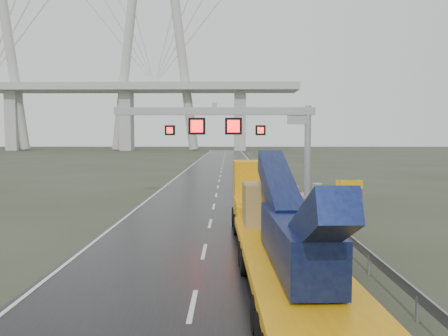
{
  "coord_description": "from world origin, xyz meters",
  "views": [
    {
      "loc": [
        1.05,
        -14.37,
        4.95
      ],
      "look_at": [
        0.79,
        9.72,
        3.2
      ],
      "focal_mm": 35.0,
      "sensor_mm": 36.0,
      "label": 1
    }
  ],
  "objects_px": {
    "sign_gantry": "(243,127)",
    "exit_sign_pair": "(349,193)",
    "striped_barrier": "(299,200)",
    "heavy_haul_truck": "(273,218)"
  },
  "relations": [
    {
      "from": "sign_gantry",
      "to": "exit_sign_pair",
      "type": "relative_size",
      "value": 5.84
    },
    {
      "from": "sign_gantry",
      "to": "striped_barrier",
      "type": "relative_size",
      "value": 14.55
    },
    {
      "from": "exit_sign_pair",
      "to": "striped_barrier",
      "type": "height_order",
      "value": "exit_sign_pair"
    },
    {
      "from": "exit_sign_pair",
      "to": "striped_barrier",
      "type": "distance_m",
      "value": 6.34
    },
    {
      "from": "heavy_haul_truck",
      "to": "striped_barrier",
      "type": "relative_size",
      "value": 18.28
    },
    {
      "from": "heavy_haul_truck",
      "to": "exit_sign_pair",
      "type": "height_order",
      "value": "heavy_haul_truck"
    },
    {
      "from": "heavy_haul_truck",
      "to": "exit_sign_pair",
      "type": "xyz_separation_m",
      "value": [
        5.0,
        7.16,
        0.09
      ]
    },
    {
      "from": "exit_sign_pair",
      "to": "heavy_haul_truck",
      "type": "bearing_deg",
      "value": -122.57
    },
    {
      "from": "striped_barrier",
      "to": "sign_gantry",
      "type": "bearing_deg",
      "value": 174.35
    },
    {
      "from": "heavy_haul_truck",
      "to": "exit_sign_pair",
      "type": "bearing_deg",
      "value": 52.99
    }
  ]
}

